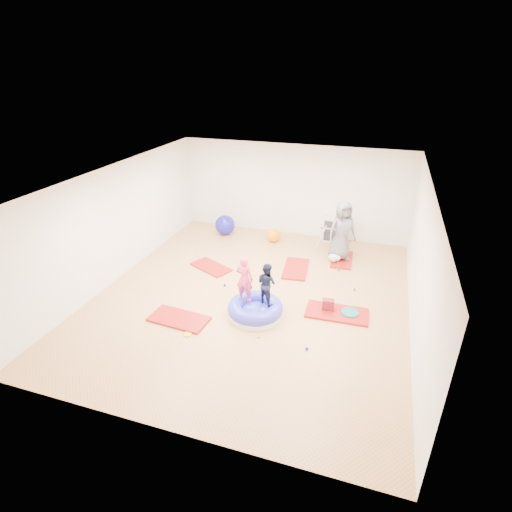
% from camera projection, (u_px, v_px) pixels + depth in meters
% --- Properties ---
extents(room, '(7.01, 8.01, 2.81)m').
position_uv_depth(room, '(252.00, 241.00, 8.76)').
color(room, '#C37548').
rests_on(room, ground).
extents(gym_mat_front_left, '(1.30, 0.73, 0.05)m').
position_uv_depth(gym_mat_front_left, '(179.00, 319.00, 8.49)').
color(gym_mat_front_left, '#AC1811').
rests_on(gym_mat_front_left, ground).
extents(gym_mat_mid_left, '(1.24, 0.98, 0.05)m').
position_uv_depth(gym_mat_mid_left, '(211.00, 267.00, 10.63)').
color(gym_mat_mid_left, '#AC1811').
rests_on(gym_mat_mid_left, ground).
extents(gym_mat_center_back, '(0.73, 1.27, 0.05)m').
position_uv_depth(gym_mat_center_back, '(296.00, 269.00, 10.54)').
color(gym_mat_center_back, '#AC1811').
rests_on(gym_mat_center_back, ground).
extents(gym_mat_right, '(1.36, 0.71, 0.06)m').
position_uv_depth(gym_mat_right, '(337.00, 313.00, 8.69)').
color(gym_mat_right, '#AC1811').
rests_on(gym_mat_right, ground).
extents(gym_mat_rear_right, '(0.62, 1.15, 0.05)m').
position_uv_depth(gym_mat_rear_right, '(342.00, 259.00, 11.03)').
color(gym_mat_rear_right, '#AC1811').
rests_on(gym_mat_rear_right, ground).
extents(inflatable_cushion, '(1.20, 1.20, 0.38)m').
position_uv_depth(inflatable_cushion, '(255.00, 309.00, 8.59)').
color(inflatable_cushion, white).
rests_on(inflatable_cushion, ground).
extents(child_pink, '(0.40, 0.28, 1.05)m').
position_uv_depth(child_pink, '(244.00, 277.00, 8.40)').
color(child_pink, '#EC406D').
rests_on(child_pink, inflatable_cushion).
extents(child_navy, '(0.56, 0.52, 0.93)m').
position_uv_depth(child_navy, '(267.00, 281.00, 8.35)').
color(child_navy, black).
rests_on(child_navy, inflatable_cushion).
extents(adult_caregiver, '(0.95, 0.89, 1.63)m').
position_uv_depth(adult_caregiver, '(342.00, 231.00, 10.70)').
color(adult_caregiver, '#5A5964').
rests_on(adult_caregiver, gym_mat_rear_right).
extents(infant, '(0.34, 0.34, 0.20)m').
position_uv_depth(infant, '(334.00, 258.00, 10.85)').
color(infant, '#C6E6F4').
rests_on(infant, gym_mat_rear_right).
extents(ball_pit_balls, '(3.81, 3.49, 0.06)m').
position_uv_depth(ball_pit_balls, '(279.00, 297.00, 9.28)').
color(ball_pit_balls, '#1613A1').
rests_on(ball_pit_balls, ground).
extents(exercise_ball_blue, '(0.63, 0.63, 0.63)m').
position_uv_depth(exercise_ball_blue, '(225.00, 225.00, 12.56)').
color(exercise_ball_blue, '#1613A1').
rests_on(exercise_ball_blue, ground).
extents(exercise_ball_orange, '(0.42, 0.42, 0.42)m').
position_uv_depth(exercise_ball_orange, '(274.00, 235.00, 12.09)').
color(exercise_ball_orange, orange).
rests_on(exercise_ball_orange, ground).
extents(infant_play_gym, '(0.75, 0.71, 0.58)m').
position_uv_depth(infant_play_gym, '(331.00, 234.00, 11.69)').
color(infant_play_gym, silver).
rests_on(infant_play_gym, ground).
extents(cube_shelf, '(0.74, 0.36, 0.74)m').
position_uv_depth(cube_shelf, '(335.00, 230.00, 12.07)').
color(cube_shelf, silver).
rests_on(cube_shelf, ground).
extents(balance_disc, '(0.38, 0.38, 0.08)m').
position_uv_depth(balance_disc, '(350.00, 313.00, 8.64)').
color(balance_disc, '#137675').
rests_on(balance_disc, ground).
extents(backpack, '(0.27, 0.18, 0.29)m').
position_uv_depth(backpack, '(328.00, 306.00, 8.73)').
color(backpack, red).
rests_on(backpack, ground).
extents(yellow_toy, '(0.18, 0.18, 0.03)m').
position_uv_depth(yellow_toy, '(188.00, 334.00, 8.03)').
color(yellow_toy, gold).
rests_on(yellow_toy, ground).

